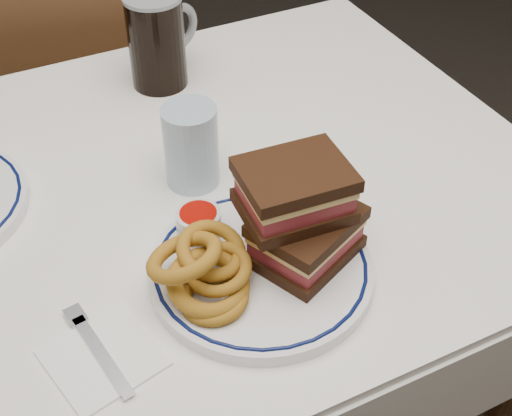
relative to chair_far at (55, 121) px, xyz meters
name	(u,v)px	position (x,y,z in m)	size (l,w,h in m)	color
dining_table	(138,250)	(-0.01, -0.69, 0.19)	(1.27, 0.87, 0.75)	white
chair_far	(55,121)	(0.00, 0.00, 0.00)	(0.46, 0.46, 0.84)	#4D2F18
main_plate	(261,269)	(0.09, -0.91, 0.31)	(0.29, 0.29, 0.02)	white
reuben_sandwich	(300,214)	(0.15, -0.91, 0.38)	(0.16, 0.15, 0.14)	black
onion_rings_main	(206,271)	(0.01, -0.91, 0.34)	(0.14, 0.13, 0.09)	brown
ketchup_ramekin	(199,221)	(0.05, -0.82, 0.33)	(0.06, 0.06, 0.04)	silver
beer_mug	(158,39)	(0.15, -0.41, 0.38)	(0.14, 0.10, 0.17)	black
water_glass	(191,146)	(0.09, -0.69, 0.36)	(0.08, 0.08, 0.13)	#99B4C5
napkin_fork	(101,355)	(-0.13, -0.94, 0.30)	(0.14, 0.16, 0.01)	white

